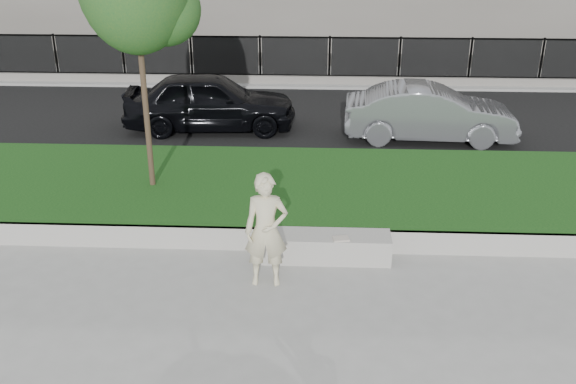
{
  "coord_description": "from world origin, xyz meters",
  "views": [
    {
      "loc": [
        1.24,
        -8.28,
        5.12
      ],
      "look_at": [
        0.79,
        1.2,
        0.99
      ],
      "focal_mm": 40.0,
      "sensor_mm": 36.0,
      "label": 1
    }
  ],
  "objects_px": {
    "stone_bench": "(324,247)",
    "man": "(266,230)",
    "car_dark": "(210,101)",
    "car_silver": "(430,113)",
    "book": "(341,239)"
  },
  "relations": [
    {
      "from": "man",
      "to": "car_silver",
      "type": "relative_size",
      "value": 0.43
    },
    {
      "from": "stone_bench",
      "to": "car_silver",
      "type": "distance_m",
      "value": 6.51
    },
    {
      "from": "book",
      "to": "car_dark",
      "type": "xyz_separation_m",
      "value": [
        -3.11,
        6.69,
        0.32
      ]
    },
    {
      "from": "stone_bench",
      "to": "car_dark",
      "type": "xyz_separation_m",
      "value": [
        -2.85,
        6.54,
        0.55
      ]
    },
    {
      "from": "car_dark",
      "to": "stone_bench",
      "type": "bearing_deg",
      "value": -160.12
    },
    {
      "from": "stone_bench",
      "to": "car_dark",
      "type": "relative_size",
      "value": 0.5
    },
    {
      "from": "car_dark",
      "to": "car_silver",
      "type": "distance_m",
      "value": 5.44
    },
    {
      "from": "book",
      "to": "car_silver",
      "type": "bearing_deg",
      "value": 58.51
    },
    {
      "from": "stone_bench",
      "to": "man",
      "type": "relative_size",
      "value": 1.22
    },
    {
      "from": "stone_bench",
      "to": "car_silver",
      "type": "height_order",
      "value": "car_silver"
    },
    {
      "from": "stone_bench",
      "to": "car_silver",
      "type": "bearing_deg",
      "value": 66.74
    },
    {
      "from": "man",
      "to": "car_dark",
      "type": "bearing_deg",
      "value": 102.38
    },
    {
      "from": "stone_bench",
      "to": "man",
      "type": "bearing_deg",
      "value": -138.47
    },
    {
      "from": "stone_bench",
      "to": "book",
      "type": "xyz_separation_m",
      "value": [
        0.26,
        -0.16,
        0.23
      ]
    },
    {
      "from": "book",
      "to": "car_dark",
      "type": "distance_m",
      "value": 7.39
    }
  ]
}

